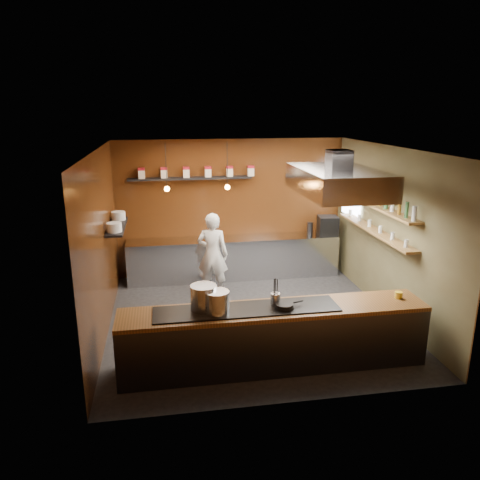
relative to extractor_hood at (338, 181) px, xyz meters
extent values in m
plane|color=black|center=(-1.30, 0.40, -2.51)|extent=(5.00, 5.00, 0.00)
plane|color=#39190A|center=(-1.30, 2.90, -1.01)|extent=(5.00, 0.00, 5.00)
plane|color=#39190A|center=(-3.80, 0.40, -1.01)|extent=(0.00, 5.00, 5.00)
plane|color=brown|center=(1.20, 0.40, -1.01)|extent=(0.00, 5.00, 5.00)
plane|color=silver|center=(-1.30, 0.40, 0.49)|extent=(5.00, 5.00, 0.00)
plane|color=white|center=(1.15, 2.10, -0.61)|extent=(0.00, 1.00, 1.00)
cube|color=silver|center=(-1.30, 2.57, -2.06)|extent=(4.60, 0.65, 0.90)
cube|color=#38383D|center=(-1.30, -1.20, -2.08)|extent=(4.40, 0.70, 0.86)
cube|color=brown|center=(-1.30, -1.20, -1.62)|extent=(4.40, 0.72, 0.06)
cube|color=black|center=(-1.70, -1.20, -1.58)|extent=(2.60, 0.55, 0.02)
cube|color=black|center=(-2.20, 2.76, -0.31)|extent=(2.60, 0.26, 0.04)
cube|color=black|center=(-3.64, 1.40, -0.96)|extent=(0.30, 1.40, 0.04)
cube|color=olive|center=(1.04, 0.70, -0.59)|extent=(0.26, 2.80, 0.04)
cube|color=olive|center=(1.04, 0.70, -1.06)|extent=(0.26, 2.80, 0.04)
cube|color=#38383D|center=(0.00, 0.00, 0.34)|extent=(0.35, 0.35, 0.30)
cube|color=silver|center=(0.00, 0.00, -0.01)|extent=(1.20, 2.00, 0.40)
cube|color=white|center=(0.00, 0.00, -0.22)|extent=(1.00, 1.80, 0.02)
cylinder|color=black|center=(-2.70, 2.10, 0.04)|extent=(0.01, 0.01, 0.90)
sphere|color=orange|center=(-2.70, 2.10, -0.41)|extent=(0.10, 0.10, 0.10)
cylinder|color=black|center=(-1.50, 2.10, 0.04)|extent=(0.01, 0.01, 0.90)
sphere|color=orange|center=(-1.50, 2.10, -0.41)|extent=(0.10, 0.10, 0.10)
cube|color=beige|center=(-3.20, 2.76, -0.20)|extent=(0.13, 0.13, 0.17)
cube|color=maroon|center=(-3.20, 2.76, -0.09)|extent=(0.13, 0.13, 0.05)
cube|color=beige|center=(-2.74, 2.76, -0.20)|extent=(0.13, 0.13, 0.17)
cube|color=maroon|center=(-2.74, 2.76, -0.09)|extent=(0.13, 0.13, 0.05)
cube|color=beige|center=(-2.28, 2.76, -0.20)|extent=(0.13, 0.13, 0.17)
cube|color=maroon|center=(-2.28, 2.76, -0.09)|extent=(0.13, 0.13, 0.05)
cube|color=beige|center=(-1.82, 2.76, -0.20)|extent=(0.13, 0.13, 0.17)
cube|color=maroon|center=(-1.82, 2.76, -0.09)|extent=(0.14, 0.13, 0.05)
cube|color=beige|center=(-1.36, 2.76, -0.20)|extent=(0.13, 0.13, 0.17)
cube|color=maroon|center=(-1.36, 2.76, -0.09)|extent=(0.14, 0.13, 0.05)
cube|color=beige|center=(-0.90, 2.76, -0.20)|extent=(0.13, 0.13, 0.17)
cube|color=maroon|center=(-0.90, 2.76, -0.09)|extent=(0.14, 0.13, 0.05)
cylinder|color=silver|center=(-3.64, 0.95, -0.86)|extent=(0.26, 0.26, 0.16)
cylinder|color=silver|center=(-3.64, 1.85, -0.86)|extent=(0.26, 0.26, 0.16)
cylinder|color=silver|center=(1.04, -0.60, -0.45)|extent=(0.06, 0.06, 0.24)
cylinder|color=#2D5933|center=(1.04, -0.36, -0.45)|extent=(0.06, 0.06, 0.24)
cylinder|color=#8C601E|center=(1.04, -0.13, -0.45)|extent=(0.06, 0.06, 0.24)
cylinder|color=silver|center=(1.04, 0.11, -0.45)|extent=(0.06, 0.06, 0.24)
cylinder|color=#2D5933|center=(1.04, 0.35, -0.45)|extent=(0.06, 0.06, 0.24)
cylinder|color=#8C601E|center=(1.04, 0.58, -0.45)|extent=(0.06, 0.06, 0.24)
cylinder|color=silver|center=(1.04, 0.82, -0.45)|extent=(0.06, 0.06, 0.24)
cylinder|color=#2D5933|center=(1.04, 1.05, -0.45)|extent=(0.06, 0.06, 0.24)
cylinder|color=#8C601E|center=(1.04, 1.29, -0.45)|extent=(0.06, 0.06, 0.24)
cylinder|color=silver|center=(1.04, 1.53, -0.45)|extent=(0.06, 0.06, 0.24)
cylinder|color=#2D5933|center=(1.04, 1.76, -0.45)|extent=(0.06, 0.06, 0.24)
cylinder|color=#8C601E|center=(1.04, 2.00, -0.45)|extent=(0.06, 0.06, 0.24)
cylinder|color=silver|center=(1.04, -0.45, -0.97)|extent=(0.07, 0.07, 0.13)
cylinder|color=silver|center=(1.04, 0.01, -0.97)|extent=(0.07, 0.07, 0.13)
cylinder|color=silver|center=(1.04, 0.47, -0.97)|extent=(0.07, 0.07, 0.13)
cylinder|color=silver|center=(1.04, 0.93, -0.97)|extent=(0.07, 0.07, 0.13)
cylinder|color=silver|center=(1.04, 1.39, -0.97)|extent=(0.07, 0.07, 0.13)
cylinder|color=silver|center=(1.04, 1.85, -0.97)|extent=(0.07, 0.07, 0.13)
cylinder|color=#B3B6BA|center=(-2.29, -1.13, -1.39)|extent=(0.37, 0.37, 0.35)
cylinder|color=#B8BABF|center=(-2.12, -1.27, -1.41)|extent=(0.44, 0.44, 0.32)
cylinder|color=#B5B7BC|center=(-1.28, -1.16, -1.48)|extent=(0.15, 0.15, 0.18)
cylinder|color=black|center=(-1.18, -1.27, -1.55)|extent=(0.28, 0.28, 0.03)
cylinder|color=black|center=(-1.18, -1.27, -1.51)|extent=(0.26, 0.26, 0.03)
cylinder|color=black|center=(-0.97, -1.21, -1.51)|extent=(0.18, 0.08, 0.02)
cylinder|color=yellow|center=(0.59, -1.16, -1.54)|extent=(0.13, 0.13, 0.10)
cube|color=black|center=(0.80, 2.49, -1.39)|extent=(0.47, 0.45, 0.42)
imported|color=silver|center=(-1.87, 1.66, -1.66)|extent=(0.71, 0.57, 1.68)
camera|label=1|loc=(-2.79, -7.12, 1.15)|focal=35.00mm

